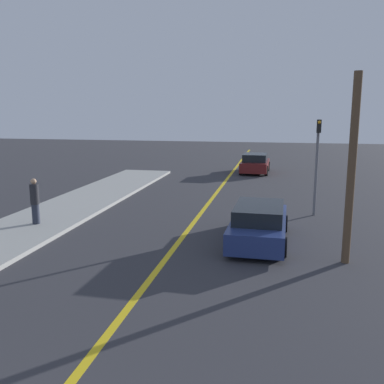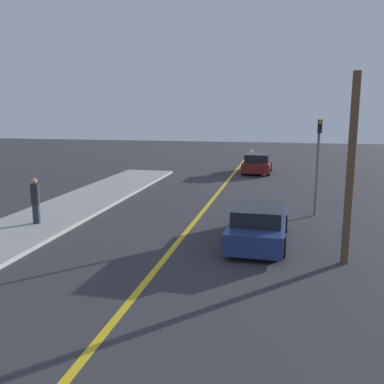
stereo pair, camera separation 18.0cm
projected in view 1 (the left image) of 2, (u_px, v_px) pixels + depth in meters
name	position (u px, v px, depth m)	size (l,w,h in m)	color
road_center_line	(207.00, 205.00, 20.74)	(0.20, 60.00, 0.01)	gold
sidewalk_left	(49.00, 217.00, 18.17)	(3.43, 28.18, 0.15)	#9E9E99
car_near_right_lane	(259.00, 224.00, 14.90)	(2.03, 4.69, 1.37)	navy
car_ahead_center	(255.00, 164.00, 31.38)	(2.10, 4.02, 1.42)	maroon
pedestrian_mid_group	(35.00, 201.00, 16.70)	(0.34, 0.34, 1.80)	#282D3D
traffic_light	(317.00, 158.00, 18.33)	(0.18, 0.40, 4.17)	slate
utility_pole	(351.00, 171.00, 12.48)	(0.24, 0.24, 5.65)	brown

